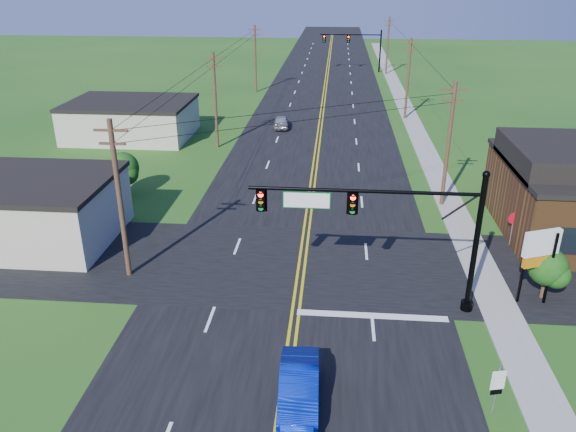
# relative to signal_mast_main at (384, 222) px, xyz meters

# --- Properties ---
(ground) EXTENTS (260.00, 260.00, 0.00)m
(ground) POSITION_rel_signal_mast_main_xyz_m (-4.34, -8.00, -4.75)
(ground) COLOR #1D4D16
(ground) RESTS_ON ground
(road_main) EXTENTS (16.00, 220.00, 0.04)m
(road_main) POSITION_rel_signal_mast_main_xyz_m (-4.34, 42.00, -4.73)
(road_main) COLOR black
(road_main) RESTS_ON ground
(road_cross) EXTENTS (70.00, 10.00, 0.04)m
(road_cross) POSITION_rel_signal_mast_main_xyz_m (-4.34, 4.00, -4.73)
(road_cross) COLOR black
(road_cross) RESTS_ON ground
(sidewalk) EXTENTS (2.00, 160.00, 0.08)m
(sidewalk) POSITION_rel_signal_mast_main_xyz_m (6.16, 32.00, -4.71)
(sidewalk) COLOR gray
(sidewalk) RESTS_ON ground
(signal_mast_main) EXTENTS (11.30, 0.60, 7.48)m
(signal_mast_main) POSITION_rel_signal_mast_main_xyz_m (0.00, 0.00, 0.00)
(signal_mast_main) COLOR black
(signal_mast_main) RESTS_ON ground
(signal_mast_far) EXTENTS (10.98, 0.60, 7.48)m
(signal_mast_far) POSITION_rel_signal_mast_main_xyz_m (0.10, 72.00, -0.20)
(signal_mast_far) COLOR black
(signal_mast_far) RESTS_ON ground
(cream_bldg_near) EXTENTS (10.20, 8.20, 4.10)m
(cream_bldg_near) POSITION_rel_signal_mast_main_xyz_m (-21.34, 6.00, -2.69)
(cream_bldg_near) COLOR beige
(cream_bldg_near) RESTS_ON ground
(cream_bldg_far) EXTENTS (12.20, 9.20, 3.70)m
(cream_bldg_far) POSITION_rel_signal_mast_main_xyz_m (-23.34, 30.00, -2.89)
(cream_bldg_far) COLOR beige
(cream_bldg_far) RESTS_ON ground
(utility_pole_left_a) EXTENTS (1.80, 0.28, 9.00)m
(utility_pole_left_a) POSITION_rel_signal_mast_main_xyz_m (-13.84, 2.00, -0.03)
(utility_pole_left_a) COLOR #3D281B
(utility_pole_left_a) RESTS_ON ground
(utility_pole_left_b) EXTENTS (1.80, 0.28, 9.00)m
(utility_pole_left_b) POSITION_rel_signal_mast_main_xyz_m (-13.84, 27.00, -0.03)
(utility_pole_left_b) COLOR #3D281B
(utility_pole_left_b) RESTS_ON ground
(utility_pole_left_c) EXTENTS (1.80, 0.28, 9.00)m
(utility_pole_left_c) POSITION_rel_signal_mast_main_xyz_m (-13.84, 54.00, -0.03)
(utility_pole_left_c) COLOR #3D281B
(utility_pole_left_c) RESTS_ON ground
(utility_pole_right_a) EXTENTS (1.80, 0.28, 9.00)m
(utility_pole_right_a) POSITION_rel_signal_mast_main_xyz_m (5.46, 14.00, -0.03)
(utility_pole_right_a) COLOR #3D281B
(utility_pole_right_a) RESTS_ON ground
(utility_pole_right_b) EXTENTS (1.80, 0.28, 9.00)m
(utility_pole_right_b) POSITION_rel_signal_mast_main_xyz_m (5.46, 40.00, -0.03)
(utility_pole_right_b) COLOR #3D281B
(utility_pole_right_b) RESTS_ON ground
(utility_pole_right_c) EXTENTS (1.80, 0.28, 9.00)m
(utility_pole_right_c) POSITION_rel_signal_mast_main_xyz_m (5.46, 70.00, -0.03)
(utility_pole_right_c) COLOR #3D281B
(utility_pole_right_c) RESTS_ON ground
(tree_right_back) EXTENTS (3.00, 3.00, 4.10)m
(tree_right_back) POSITION_rel_signal_mast_main_xyz_m (11.66, 18.00, -2.15)
(tree_right_back) COLOR #3D281B
(tree_right_back) RESTS_ON ground
(shrub_corner) EXTENTS (2.00, 2.00, 2.86)m
(shrub_corner) POSITION_rel_signal_mast_main_xyz_m (8.66, 1.50, -2.90)
(shrub_corner) COLOR #3D281B
(shrub_corner) RESTS_ON ground
(tree_left) EXTENTS (2.40, 2.40, 3.37)m
(tree_left) POSITION_rel_signal_mast_main_xyz_m (-18.34, 14.00, -2.59)
(tree_left) COLOR #3D281B
(tree_left) RESTS_ON ground
(blue_car) EXTENTS (1.73, 4.52, 1.47)m
(blue_car) POSITION_rel_signal_mast_main_xyz_m (-3.56, -7.36, -4.01)
(blue_car) COLOR #071FA1
(blue_car) RESTS_ON ground
(distant_car) EXTENTS (1.83, 4.03, 1.34)m
(distant_car) POSITION_rel_signal_mast_main_xyz_m (-8.35, 34.67, -4.08)
(distant_car) COLOR #AAABAF
(distant_car) RESTS_ON ground
(route_sign) EXTENTS (0.57, 0.16, 2.30)m
(route_sign) POSITION_rel_signal_mast_main_xyz_m (4.04, -7.23, -3.41)
(route_sign) COLOR slate
(route_sign) RESTS_ON ground
(stop_sign) EXTENTS (0.79, 0.21, 2.25)m
(stop_sign) POSITION_rel_signal_mast_main_xyz_m (8.66, 7.70, -3.13)
(stop_sign) COLOR slate
(stop_sign) RESTS_ON ground
(pylon_sign) EXTENTS (1.97, 1.00, 4.12)m
(pylon_sign) POSITION_rel_signal_mast_main_xyz_m (7.93, 1.00, -1.74)
(pylon_sign) COLOR black
(pylon_sign) RESTS_ON ground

